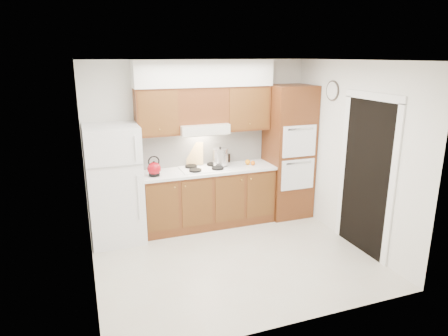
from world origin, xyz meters
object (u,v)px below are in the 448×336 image
at_px(oven_cabinet, 288,152).
at_px(stock_pot, 220,157).
at_px(fridge, 115,184).
at_px(kettle, 154,169).

xyz_separation_m(oven_cabinet, stock_pot, (-1.18, 0.08, -0.00)).
distance_m(fridge, oven_cabinet, 2.86).
relative_size(fridge, stock_pot, 6.69).
relative_size(oven_cabinet, stock_pot, 8.56).
bearing_deg(stock_pot, fridge, -176.15).
bearing_deg(kettle, oven_cabinet, 5.23).
xyz_separation_m(fridge, oven_cabinet, (2.85, 0.03, 0.24)).
distance_m(oven_cabinet, kettle, 2.28).
height_order(fridge, oven_cabinet, oven_cabinet).
bearing_deg(kettle, stock_pot, 11.51).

